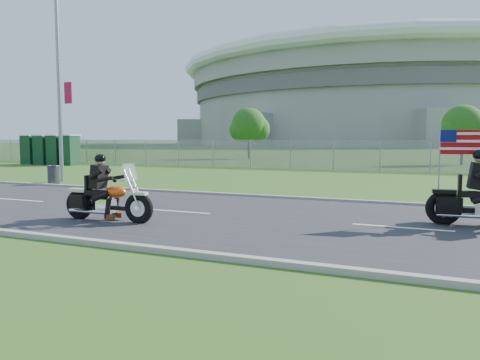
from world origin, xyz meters
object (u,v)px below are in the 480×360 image
at_px(porta_toilet_d, 30,150).
at_px(motorcycle_lead, 107,201).
at_px(streetlight, 62,63).
at_px(porta_toilet_c, 43,150).
at_px(porta_toilet_b, 56,150).
at_px(porta_toilet_a, 70,151).
at_px(trash_can, 53,176).

relative_size(porta_toilet_d, motorcycle_lead, 0.91).
bearing_deg(streetlight, porta_toilet_d, 142.83).
relative_size(porta_toilet_c, motorcycle_lead, 0.91).
height_order(porta_toilet_b, porta_toilet_c, same).
bearing_deg(motorcycle_lead, porta_toilet_a, 132.39).
bearing_deg(porta_toilet_a, porta_toilet_d, 180.00).
relative_size(porta_toilet_c, trash_can, 2.69).
bearing_deg(porta_toilet_b, trash_can, -45.25).
bearing_deg(streetlight, trash_can, -60.60).
xyz_separation_m(streetlight, trash_can, (0.97, -1.71, -5.21)).
xyz_separation_m(porta_toilet_d, trash_can, (15.18, -12.49, -0.72)).
distance_m(porta_toilet_c, trash_can, 18.62).
distance_m(porta_toilet_a, porta_toilet_c, 2.80).
distance_m(streetlight, porta_toilet_c, 17.34).
bearing_deg(porta_toilet_c, streetlight, -40.06).
relative_size(porta_toilet_a, motorcycle_lead, 0.91).
bearing_deg(trash_can, porta_toilet_b, 134.75).
relative_size(streetlight, motorcycle_lead, 3.97).
distance_m(streetlight, porta_toilet_a, 15.39).
bearing_deg(porta_toilet_c, porta_toilet_a, 0.00).
distance_m(porta_toilet_d, motorcycle_lead, 30.16).
bearing_deg(porta_toilet_a, porta_toilet_c, 180.00).
height_order(streetlight, porta_toilet_b, streetlight).
distance_m(porta_toilet_c, porta_toilet_d, 1.40).
xyz_separation_m(streetlight, porta_toilet_a, (-10.02, 10.78, -4.49)).
bearing_deg(trash_can, streetlight, 119.40).
bearing_deg(porta_toilet_d, porta_toilet_a, 0.00).
height_order(streetlight, motorcycle_lead, streetlight).
height_order(porta_toilet_d, motorcycle_lead, porta_toilet_d).
xyz_separation_m(porta_toilet_c, motorcycle_lead, (22.07, -18.93, -0.62)).
xyz_separation_m(streetlight, motorcycle_lead, (9.25, -8.15, -5.10)).
relative_size(porta_toilet_b, motorcycle_lead, 0.91).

